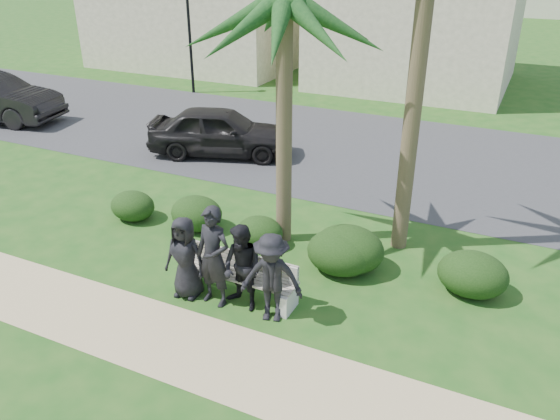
# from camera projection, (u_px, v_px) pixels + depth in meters

# --- Properties ---
(ground) EXTENTS (160.00, 160.00, 0.00)m
(ground) POSITION_uv_depth(u_px,v_px,m) (243.00, 288.00, 10.01)
(ground) COLOR #1B4D16
(ground) RESTS_ON ground
(footpath) EXTENTS (30.00, 1.60, 0.01)m
(footpath) POSITION_uv_depth(u_px,v_px,m) (188.00, 347.00, 8.55)
(footpath) COLOR tan
(footpath) RESTS_ON ground
(asphalt_street) EXTENTS (160.00, 8.00, 0.01)m
(asphalt_street) POSITION_uv_depth(u_px,v_px,m) (371.00, 153.00, 16.51)
(asphalt_street) COLOR #2D2D30
(asphalt_street) RESTS_ON ground
(street_lamp) EXTENTS (0.36, 0.36, 4.29)m
(street_lamp) POSITION_uv_depth(u_px,v_px,m) (189.00, 20.00, 21.93)
(street_lamp) COLOR black
(street_lamp) RESTS_ON ground
(park_bench) EXTENTS (2.18, 0.51, 0.76)m
(park_bench) POSITION_uv_depth(u_px,v_px,m) (238.00, 278.00, 9.68)
(park_bench) COLOR #9E9684
(park_bench) RESTS_ON ground
(man_a) EXTENTS (0.78, 0.53, 1.53)m
(man_a) POSITION_uv_depth(u_px,v_px,m) (185.00, 258.00, 9.50)
(man_a) COLOR black
(man_a) RESTS_ON ground
(man_b) EXTENTS (0.71, 0.50, 1.84)m
(man_b) POSITION_uv_depth(u_px,v_px,m) (213.00, 257.00, 9.23)
(man_b) COLOR black
(man_b) RESTS_ON ground
(man_c) EXTENTS (0.88, 0.76, 1.56)m
(man_c) POSITION_uv_depth(u_px,v_px,m) (243.00, 268.00, 9.17)
(man_c) COLOR black
(man_c) RESTS_ON ground
(man_d) EXTENTS (1.14, 0.82, 1.60)m
(man_d) POSITION_uv_depth(u_px,v_px,m) (272.00, 278.00, 8.85)
(man_d) COLOR black
(man_d) RESTS_ON ground
(hedge_a) EXTENTS (1.04, 0.86, 0.68)m
(hedge_a) POSITION_uv_depth(u_px,v_px,m) (133.00, 205.00, 12.40)
(hedge_a) COLOR black
(hedge_a) RESTS_ON ground
(hedge_b) EXTENTS (1.18, 0.97, 0.77)m
(hedge_b) POSITION_uv_depth(u_px,v_px,m) (196.00, 212.00, 11.96)
(hedge_b) COLOR black
(hedge_b) RESTS_ON ground
(hedge_c) EXTENTS (0.98, 0.81, 0.64)m
(hedge_c) POSITION_uv_depth(u_px,v_px,m) (260.00, 231.00, 11.33)
(hedge_c) COLOR black
(hedge_c) RESTS_ON ground
(hedge_d) EXTENTS (1.38, 1.14, 0.90)m
(hedge_d) POSITION_uv_depth(u_px,v_px,m) (349.00, 248.00, 10.44)
(hedge_d) COLOR black
(hedge_d) RESTS_ON ground
(hedge_e) EXTENTS (1.31, 1.09, 0.86)m
(hedge_e) POSITION_uv_depth(u_px,v_px,m) (341.00, 251.00, 10.37)
(hedge_e) COLOR black
(hedge_e) RESTS_ON ground
(hedge_f) EXTENTS (1.24, 1.03, 0.81)m
(hedge_f) POSITION_uv_depth(u_px,v_px,m) (473.00, 273.00, 9.72)
(hedge_f) COLOR black
(hedge_f) RESTS_ON ground
(palm_left) EXTENTS (3.00, 3.00, 5.65)m
(palm_left) POSITION_uv_depth(u_px,v_px,m) (284.00, 7.00, 9.65)
(palm_left) COLOR brown
(palm_left) RESTS_ON ground
(car_a) EXTENTS (4.52, 2.94, 1.43)m
(car_a) POSITION_uv_depth(u_px,v_px,m) (221.00, 131.00, 16.07)
(car_a) COLOR black
(car_a) RESTS_ON ground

